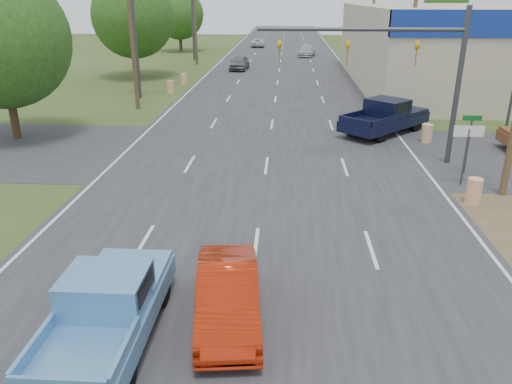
# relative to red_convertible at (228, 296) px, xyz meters

# --- Properties ---
(main_road) EXTENTS (15.00, 180.00, 0.02)m
(main_road) POSITION_rel_red_convertible_xyz_m (0.43, 35.86, -0.67)
(main_road) COLOR #2D2D30
(main_road) RESTS_ON ground
(cross_road) EXTENTS (120.00, 10.00, 0.02)m
(cross_road) POSITION_rel_red_convertible_xyz_m (0.43, 13.86, -0.67)
(cross_road) COLOR #2D2D30
(cross_road) RESTS_ON ground
(utility_pole_2) EXTENTS (2.00, 0.28, 10.00)m
(utility_pole_2) POSITION_rel_red_convertible_xyz_m (9.93, 26.86, 4.63)
(utility_pole_2) COLOR #4C3823
(utility_pole_2) RESTS_ON ground
(utility_pole_3) EXTENTS (2.00, 0.28, 10.00)m
(utility_pole_3) POSITION_rel_red_convertible_xyz_m (9.93, 44.86, 4.63)
(utility_pole_3) COLOR #4C3823
(utility_pole_3) RESTS_ON ground
(utility_pole_5) EXTENTS (2.00, 0.28, 10.00)m
(utility_pole_5) POSITION_rel_red_convertible_xyz_m (-9.07, 23.86, 4.63)
(utility_pole_5) COLOR #4C3823
(utility_pole_5) RESTS_ON ground
(utility_pole_6) EXTENTS (2.00, 0.28, 10.00)m
(utility_pole_6) POSITION_rel_red_convertible_xyz_m (-9.07, 47.86, 4.63)
(utility_pole_6) COLOR #4C3823
(utility_pole_6) RESTS_ON ground
(tree_0) EXTENTS (7.14, 7.14, 8.84)m
(tree_0) POSITION_rel_red_convertible_xyz_m (-13.57, 15.86, 4.58)
(tree_0) COLOR #422D19
(tree_0) RESTS_ON ground
(tree_1) EXTENTS (7.56, 7.56, 9.36)m
(tree_1) POSITION_rel_red_convertible_xyz_m (-13.07, 37.86, 4.89)
(tree_1) COLOR #422D19
(tree_1) RESTS_ON ground
(tree_2) EXTENTS (6.72, 6.72, 8.32)m
(tree_2) POSITION_rel_red_convertible_xyz_m (-13.77, 61.86, 4.27)
(tree_2) COLOR #422D19
(tree_2) RESTS_ON ground
(tree_5) EXTENTS (7.98, 7.98, 9.88)m
(tree_5) POSITION_rel_red_convertible_xyz_m (30.43, 90.86, 5.20)
(tree_5) COLOR #422D19
(tree_5) RESTS_ON ground
(tree_6) EXTENTS (8.82, 8.82, 10.92)m
(tree_6) POSITION_rel_red_convertible_xyz_m (-29.57, 90.86, 5.82)
(tree_6) COLOR #422D19
(tree_6) RESTS_ON ground
(barrel_0) EXTENTS (0.56, 0.56, 1.00)m
(barrel_0) POSITION_rel_red_convertible_xyz_m (8.43, 7.86, -0.18)
(barrel_0) COLOR orange
(barrel_0) RESTS_ON ground
(barrel_1) EXTENTS (0.56, 0.56, 1.00)m
(barrel_1) POSITION_rel_red_convertible_xyz_m (8.83, 16.36, -0.18)
(barrel_1) COLOR orange
(barrel_1) RESTS_ON ground
(barrel_2) EXTENTS (0.56, 0.56, 1.00)m
(barrel_2) POSITION_rel_red_convertible_xyz_m (-8.07, 29.86, -0.18)
(barrel_2) COLOR orange
(barrel_2) RESTS_ON ground
(barrel_3) EXTENTS (0.56, 0.56, 1.00)m
(barrel_3) POSITION_rel_red_convertible_xyz_m (-7.77, 33.86, -0.18)
(barrel_3) COLOR orange
(barrel_3) RESTS_ON ground
(lane_sign) EXTENTS (1.20, 0.08, 2.52)m
(lane_sign) POSITION_rel_red_convertible_xyz_m (8.63, 9.86, 1.22)
(lane_sign) COLOR #3F3F44
(lane_sign) RESTS_ON ground
(street_name_sign) EXTENTS (0.80, 0.08, 2.61)m
(street_name_sign) POSITION_rel_red_convertible_xyz_m (9.23, 11.36, 0.93)
(street_name_sign) COLOR #3F3F44
(street_name_sign) RESTS_ON ground
(signal_mast) EXTENTS (9.12, 0.40, 7.00)m
(signal_mast) POSITION_rel_red_convertible_xyz_m (6.25, 12.86, 4.12)
(signal_mast) COLOR #3F3F44
(signal_mast) RESTS_ON ground
(red_convertible) EXTENTS (1.93, 4.29, 1.37)m
(red_convertible) POSITION_rel_red_convertible_xyz_m (0.00, 0.00, 0.00)
(red_convertible) COLOR #AA1F07
(red_convertible) RESTS_ON ground
(blue_pickup) EXTENTS (1.97, 5.12, 1.70)m
(blue_pickup) POSITION_rel_red_convertible_xyz_m (-2.61, -0.82, 0.17)
(blue_pickup) COLOR black
(blue_pickup) RESTS_ON ground
(navy_pickup) EXTENTS (5.70, 5.82, 1.95)m
(navy_pickup) POSITION_rel_red_convertible_xyz_m (7.00, 18.28, 0.30)
(navy_pickup) COLOR black
(navy_pickup) RESTS_ON ground
(distant_car_grey) EXTENTS (2.04, 4.39, 1.45)m
(distant_car_grey) POSITION_rel_red_convertible_xyz_m (-3.80, 43.79, 0.04)
(distant_car_grey) COLOR #5C5C61
(distant_car_grey) RESTS_ON ground
(distant_car_silver) EXTENTS (2.62, 5.00, 1.38)m
(distant_car_silver) POSITION_rel_red_convertible_xyz_m (3.76, 57.10, 0.01)
(distant_car_silver) COLOR #B0B1B5
(distant_car_silver) RESTS_ON ground
(distant_car_white) EXTENTS (2.44, 4.54, 1.21)m
(distant_car_white) POSITION_rel_red_convertible_xyz_m (-3.43, 69.40, -0.08)
(distant_car_white) COLOR silver
(distant_car_white) RESTS_ON ground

